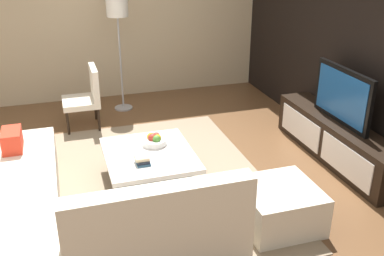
{
  "coord_description": "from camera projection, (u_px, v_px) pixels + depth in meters",
  "views": [
    {
      "loc": [
        4.17,
        -0.74,
        2.57
      ],
      "look_at": [
        -0.21,
        0.62,
        0.56
      ],
      "focal_mm": 41.76,
      "sensor_mm": 36.0,
      "label": 1
    }
  ],
  "objects": [
    {
      "name": "floor_lamp",
      "position": [
        117.0,
        13.0,
        6.5
      ],
      "size": [
        0.32,
        0.32,
        1.76
      ],
      "color": "#A5A5AA",
      "rests_on": "ground"
    },
    {
      "name": "fruit_bowl",
      "position": [
        154.0,
        140.0,
        5.0
      ],
      "size": [
        0.28,
        0.28,
        0.14
      ],
      "color": "silver",
      "rests_on": "coffee_table"
    },
    {
      "name": "accent_chair_near",
      "position": [
        87.0,
        94.0,
        6.27
      ],
      "size": [
        0.54,
        0.5,
        0.87
      ],
      "rotation": [
        0.0,
        0.0,
        -0.2
      ],
      "color": "black",
      "rests_on": "ground"
    },
    {
      "name": "feature_wall_back",
      "position": [
        372.0,
        45.0,
        5.05
      ],
      "size": [
        6.4,
        0.12,
        2.8
      ],
      "primitive_type": "cube",
      "color": "black",
      "rests_on": "ground"
    },
    {
      "name": "ottoman",
      "position": [
        279.0,
        206.0,
        4.21
      ],
      "size": [
        0.7,
        0.7,
        0.4
      ],
      "primitive_type": "cube",
      "color": "beige",
      "rests_on": "ground"
    },
    {
      "name": "area_rug",
      "position": [
        142.0,
        184.0,
        4.96
      ],
      "size": [
        3.32,
        2.71,
        0.01
      ],
      "primitive_type": "cube",
      "color": "gray",
      "rests_on": "ground"
    },
    {
      "name": "book_stack",
      "position": [
        142.0,
        160.0,
        4.6
      ],
      "size": [
        0.19,
        0.15,
        0.08
      ],
      "color": "#2D516B",
      "rests_on": "coffee_table"
    },
    {
      "name": "media_console",
      "position": [
        336.0,
        140.0,
        5.43
      ],
      "size": [
        2.14,
        0.43,
        0.5
      ],
      "color": "black",
      "rests_on": "ground"
    },
    {
      "name": "sectional_couch",
      "position": [
        58.0,
        207.0,
        4.06
      ],
      "size": [
        2.52,
        2.36,
        0.83
      ],
      "color": "beige",
      "rests_on": "ground"
    },
    {
      "name": "side_wall_left",
      "position": [
        112.0,
        12.0,
        7.17
      ],
      "size": [
        0.12,
        5.2,
        2.8
      ],
      "primitive_type": "cube",
      "color": "#C6B28E",
      "rests_on": "ground"
    },
    {
      "name": "coffee_table",
      "position": [
        150.0,
        167.0,
        4.91
      ],
      "size": [
        1.08,
        0.94,
        0.38
      ],
      "color": "black",
      "rests_on": "ground"
    },
    {
      "name": "ground_plane",
      "position": [
        143.0,
        189.0,
        4.88
      ],
      "size": [
        14.0,
        14.0,
        0.0
      ],
      "primitive_type": "plane",
      "color": "brown"
    },
    {
      "name": "television",
      "position": [
        343.0,
        96.0,
        5.2
      ],
      "size": [
        1.03,
        0.06,
        0.65
      ],
      "color": "black",
      "rests_on": "media_console"
    }
  ]
}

